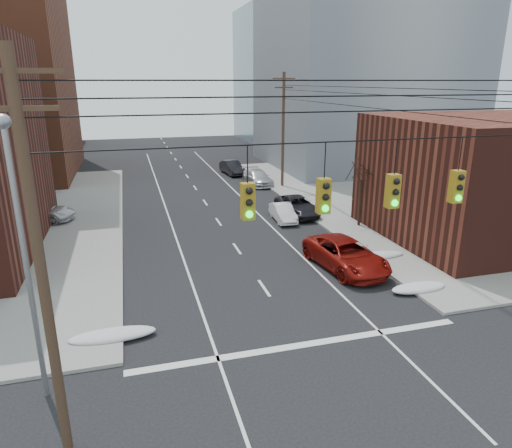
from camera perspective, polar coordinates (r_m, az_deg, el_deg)
sidewalk_ne at (r=49.62m, az=26.82°, el=3.80°), size 40.00×40.00×0.15m
building_office at (r=59.61m, az=13.27°, el=19.24°), size 22.00×20.00×25.00m
building_glass at (r=84.08m, az=5.59°, el=17.93°), size 20.00×18.00×22.00m
building_storefront at (r=34.96m, az=28.58°, el=5.14°), size 16.00×12.00×8.00m
utility_pole_left at (r=12.50m, az=-25.32°, el=-4.93°), size 2.20×0.28×11.00m
utility_pole_far at (r=45.15m, az=3.42°, el=11.83°), size 2.20×0.28×11.00m
traffic_signals at (r=13.40m, az=12.79°, el=4.00°), size 17.00×0.42×2.02m
street_light at (r=15.55m, az=-27.19°, el=-1.93°), size 0.44×0.44×9.32m
bare_tree at (r=33.49m, az=12.92°, el=3.42°), size 2.09×2.20×4.93m
snow_nw at (r=20.15m, az=-17.47°, el=-13.11°), size 3.50×1.08×0.42m
snow_ne at (r=24.64m, az=19.66°, el=-7.52°), size 3.00×1.08×0.42m
snow_east_far at (r=28.09m, az=14.46°, el=-3.93°), size 4.00×1.08×0.42m
red_pickup at (r=26.22m, az=11.16°, el=-3.79°), size 3.45×6.27×1.66m
parked_car_a at (r=26.33m, az=13.35°, el=-4.37°), size 1.52×3.62×1.22m
parked_car_b at (r=34.68m, az=3.39°, el=1.43°), size 1.58×3.92×1.27m
parked_car_c at (r=36.26m, az=5.18°, el=2.26°), size 2.43×5.26×1.46m
parked_car_d at (r=46.85m, az=0.20°, el=5.83°), size 2.40×5.29×1.50m
parked_car_e at (r=47.03m, az=0.14°, el=5.70°), size 1.53×3.61×1.22m
parked_car_f at (r=52.30m, az=-3.02°, el=7.06°), size 2.17×4.84×1.54m
lot_car_a at (r=36.03m, az=-27.47°, el=0.28°), size 3.86×1.73×1.23m
lot_car_b at (r=37.59m, az=-25.41°, el=1.35°), size 5.52×3.76×1.40m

